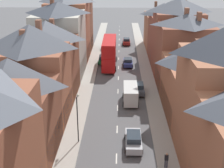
{
  "coord_description": "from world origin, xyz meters",
  "views": [
    {
      "loc": [
        0.27,
        -14.91,
        18.5
      ],
      "look_at": [
        -0.91,
        29.11,
        1.55
      ],
      "focal_mm": 50.0,
      "sensor_mm": 36.0,
      "label": 1
    }
  ],
  "objects_px": {
    "car_far_grey": "(133,140)",
    "car_parked_left_a": "(128,62)",
    "double_decker_bus_lead": "(109,52)",
    "car_mid_black": "(106,46)",
    "delivery_van": "(130,93)",
    "car_mid_white": "(126,41)",
    "car_near_blue": "(138,88)",
    "pedestrian_mid_left": "(166,160)",
    "street_lamp": "(78,116)",
    "car_near_silver": "(103,59)"
  },
  "relations": [
    {
      "from": "car_mid_black",
      "to": "car_far_grey",
      "type": "relative_size",
      "value": 0.89
    },
    {
      "from": "car_parked_left_a",
      "to": "pedestrian_mid_left",
      "type": "distance_m",
      "value": 32.63
    },
    {
      "from": "double_decker_bus_lead",
      "to": "pedestrian_mid_left",
      "type": "height_order",
      "value": "double_decker_bus_lead"
    },
    {
      "from": "double_decker_bus_lead",
      "to": "car_mid_black",
      "type": "bearing_deg",
      "value": 95.63
    },
    {
      "from": "car_far_grey",
      "to": "car_parked_left_a",
      "type": "bearing_deg",
      "value": 90.0
    },
    {
      "from": "car_near_blue",
      "to": "car_far_grey",
      "type": "bearing_deg",
      "value": -94.95
    },
    {
      "from": "car_mid_black",
      "to": "pedestrian_mid_left",
      "type": "xyz_separation_m",
      "value": [
        7.9,
        -45.36,
        0.22
      ]
    },
    {
      "from": "pedestrian_mid_left",
      "to": "car_far_grey",
      "type": "bearing_deg",
      "value": 128.13
    },
    {
      "from": "car_near_blue",
      "to": "car_far_grey",
      "type": "xyz_separation_m",
      "value": [
        -1.3,
        -15.02,
        -0.02
      ]
    },
    {
      "from": "car_far_grey",
      "to": "delivery_van",
      "type": "height_order",
      "value": "delivery_van"
    },
    {
      "from": "delivery_van",
      "to": "street_lamp",
      "type": "relative_size",
      "value": 0.95
    },
    {
      "from": "delivery_van",
      "to": "pedestrian_mid_left",
      "type": "xyz_separation_m",
      "value": [
        3.0,
        -15.52,
        -0.3
      ]
    },
    {
      "from": "car_far_grey",
      "to": "pedestrian_mid_left",
      "type": "relative_size",
      "value": 2.78
    },
    {
      "from": "car_near_blue",
      "to": "pedestrian_mid_left",
      "type": "relative_size",
      "value": 2.59
    },
    {
      "from": "car_parked_left_a",
      "to": "delivery_van",
      "type": "xyz_separation_m",
      "value": [
        0.0,
        -16.96,
        0.53
      ]
    },
    {
      "from": "car_near_silver",
      "to": "car_mid_black",
      "type": "distance_m",
      "value": 11.28
    },
    {
      "from": "car_near_silver",
      "to": "delivery_van",
      "type": "height_order",
      "value": "delivery_van"
    },
    {
      "from": "delivery_van",
      "to": "double_decker_bus_lead",
      "type": "bearing_deg",
      "value": 102.16
    },
    {
      "from": "car_near_silver",
      "to": "delivery_van",
      "type": "bearing_deg",
      "value": -75.2
    },
    {
      "from": "car_near_silver",
      "to": "pedestrian_mid_left",
      "type": "height_order",
      "value": "pedestrian_mid_left"
    },
    {
      "from": "street_lamp",
      "to": "car_parked_left_a",
      "type": "bearing_deg",
      "value": 77.75
    },
    {
      "from": "car_near_blue",
      "to": "car_parked_left_a",
      "type": "height_order",
      "value": "car_near_blue"
    },
    {
      "from": "car_near_blue",
      "to": "car_mid_black",
      "type": "height_order",
      "value": "car_near_blue"
    },
    {
      "from": "double_decker_bus_lead",
      "to": "car_far_grey",
      "type": "xyz_separation_m",
      "value": [
        3.61,
        -28.45,
        -1.99
      ]
    },
    {
      "from": "car_mid_white",
      "to": "delivery_van",
      "type": "relative_size",
      "value": 0.8
    },
    {
      "from": "car_parked_left_a",
      "to": "car_mid_black",
      "type": "distance_m",
      "value": 13.77
    },
    {
      "from": "car_mid_black",
      "to": "street_lamp",
      "type": "height_order",
      "value": "street_lamp"
    },
    {
      "from": "car_mid_black",
      "to": "delivery_van",
      "type": "distance_m",
      "value": 30.24
    },
    {
      "from": "car_mid_black",
      "to": "car_mid_white",
      "type": "distance_m",
      "value": 6.63
    },
    {
      "from": "car_near_blue",
      "to": "pedestrian_mid_left",
      "type": "xyz_separation_m",
      "value": [
        1.7,
        -18.84,
        0.19
      ]
    },
    {
      "from": "car_near_blue",
      "to": "delivery_van",
      "type": "relative_size",
      "value": 0.8
    },
    {
      "from": "car_mid_black",
      "to": "street_lamp",
      "type": "relative_size",
      "value": 0.73
    },
    {
      "from": "car_parked_left_a",
      "to": "car_mid_white",
      "type": "relative_size",
      "value": 0.99
    },
    {
      "from": "car_near_silver",
      "to": "car_far_grey",
      "type": "relative_size",
      "value": 0.88
    },
    {
      "from": "delivery_van",
      "to": "car_mid_black",
      "type": "bearing_deg",
      "value": 99.33
    },
    {
      "from": "car_mid_white",
      "to": "delivery_van",
      "type": "distance_m",
      "value": 34.31
    },
    {
      "from": "car_parked_left_a",
      "to": "delivery_van",
      "type": "bearing_deg",
      "value": -90.0
    },
    {
      "from": "car_near_blue",
      "to": "car_mid_white",
      "type": "height_order",
      "value": "car_near_blue"
    },
    {
      "from": "double_decker_bus_lead",
      "to": "car_far_grey",
      "type": "relative_size",
      "value": 2.41
    },
    {
      "from": "double_decker_bus_lead",
      "to": "car_mid_black",
      "type": "height_order",
      "value": "double_decker_bus_lead"
    },
    {
      "from": "double_decker_bus_lead",
      "to": "car_mid_black",
      "type": "distance_m",
      "value": 13.3
    },
    {
      "from": "car_far_grey",
      "to": "car_mid_black",
      "type": "bearing_deg",
      "value": 96.73
    },
    {
      "from": "car_near_blue",
      "to": "car_mid_white",
      "type": "distance_m",
      "value": 31.01
    },
    {
      "from": "car_mid_white",
      "to": "delivery_van",
      "type": "height_order",
      "value": "delivery_van"
    },
    {
      "from": "street_lamp",
      "to": "car_mid_white",
      "type": "bearing_deg",
      "value": 82.38
    },
    {
      "from": "car_near_blue",
      "to": "car_far_grey",
      "type": "relative_size",
      "value": 0.93
    },
    {
      "from": "car_parked_left_a",
      "to": "pedestrian_mid_left",
      "type": "xyz_separation_m",
      "value": [
        3.0,
        -32.49,
        0.22
      ]
    },
    {
      "from": "delivery_van",
      "to": "pedestrian_mid_left",
      "type": "bearing_deg",
      "value": -79.06
    },
    {
      "from": "car_mid_black",
      "to": "car_mid_white",
      "type": "height_order",
      "value": "car_mid_white"
    },
    {
      "from": "double_decker_bus_lead",
      "to": "delivery_van",
      "type": "height_order",
      "value": "double_decker_bus_lead"
    }
  ]
}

